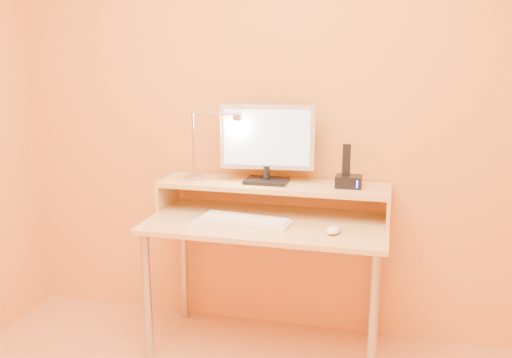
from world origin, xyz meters
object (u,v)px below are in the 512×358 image
(monitor_panel, at_px, (267,137))
(phone_dock, at_px, (349,181))
(mouse, at_px, (334,230))
(remote_control, at_px, (196,224))
(lamp_base, at_px, (194,177))
(keyboard, at_px, (245,221))

(monitor_panel, xyz_separation_m, phone_dock, (0.42, -0.01, -0.21))
(mouse, height_order, remote_control, mouse)
(lamp_base, bearing_deg, remote_control, -69.27)
(keyboard, bearing_deg, monitor_panel, 82.41)
(lamp_base, distance_m, mouse, 0.82)
(phone_dock, relative_size, remote_control, 0.80)
(lamp_base, height_order, remote_control, lamp_base)
(keyboard, distance_m, mouse, 0.44)
(keyboard, height_order, remote_control, keyboard)
(monitor_panel, height_order, mouse, monitor_panel)
(monitor_panel, height_order, phone_dock, monitor_panel)
(keyboard, distance_m, remote_control, 0.24)
(remote_control, bearing_deg, keyboard, 22.23)
(mouse, bearing_deg, phone_dock, 95.43)
(phone_dock, bearing_deg, remote_control, -155.77)
(phone_dock, bearing_deg, monitor_panel, 178.82)
(monitor_panel, xyz_separation_m, remote_control, (-0.28, -0.32, -0.39))
(mouse, bearing_deg, lamp_base, 177.12)
(monitor_panel, height_order, remote_control, monitor_panel)
(monitor_panel, bearing_deg, remote_control, -136.55)
(mouse, relative_size, remote_control, 0.65)
(phone_dock, distance_m, remote_control, 0.79)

